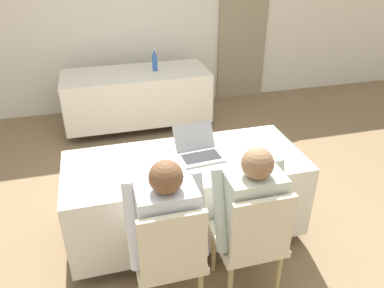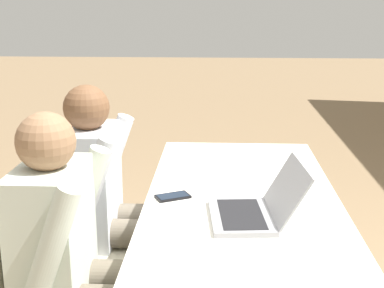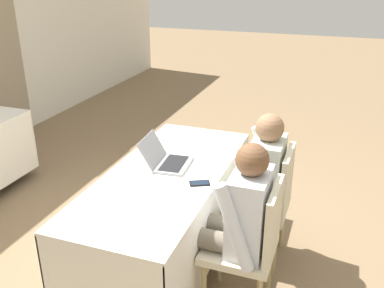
% 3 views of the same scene
% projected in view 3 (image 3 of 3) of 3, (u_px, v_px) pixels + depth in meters
% --- Properties ---
extents(ground_plane, '(24.00, 24.00, 0.00)m').
position_uv_depth(ground_plane, '(168.00, 258.00, 3.33)').
color(ground_plane, '#846B4C').
extents(conference_table_near, '(1.86, 0.78, 0.74)m').
position_uv_depth(conference_table_near, '(166.00, 194.00, 3.11)').
color(conference_table_near, white).
rests_on(conference_table_near, ground_plane).
extents(laptop, '(0.36, 0.36, 0.21)m').
position_uv_depth(laptop, '(167.00, 160.00, 3.14)').
color(laptop, '#99999E').
rests_on(laptop, conference_table_near).
extents(cell_phone, '(0.13, 0.16, 0.01)m').
position_uv_depth(cell_phone, '(200.00, 183.00, 2.88)').
color(cell_phone, black).
rests_on(cell_phone, conference_table_near).
extents(paper_beside_laptop, '(0.32, 0.36, 0.00)m').
position_uv_depth(paper_beside_laptop, '(207.00, 146.00, 3.50)').
color(paper_beside_laptop, white).
rests_on(paper_beside_laptop, conference_table_near).
extents(paper_centre_table, '(0.26, 0.33, 0.00)m').
position_uv_depth(paper_centre_table, '(157.00, 207.00, 2.61)').
color(paper_centre_table, white).
rests_on(paper_centre_table, conference_table_near).
extents(chair_near_left, '(0.44, 0.44, 0.91)m').
position_uv_depth(chair_near_left, '(251.00, 242.00, 2.68)').
color(chair_near_left, tan).
rests_on(chair_near_left, ground_plane).
extents(chair_near_right, '(0.44, 0.44, 0.91)m').
position_uv_depth(chair_near_right, '(268.00, 200.00, 3.16)').
color(chair_near_right, tan).
rests_on(chair_near_right, ground_plane).
extents(person_checkered_shirt, '(0.50, 0.52, 1.17)m').
position_uv_depth(person_checkered_shirt, '(236.00, 217.00, 2.65)').
color(person_checkered_shirt, '#665B4C').
rests_on(person_checkered_shirt, ground_plane).
extents(person_white_shirt, '(0.50, 0.52, 1.17)m').
position_uv_depth(person_white_shirt, '(255.00, 178.00, 3.13)').
color(person_white_shirt, '#665B4C').
rests_on(person_white_shirt, ground_plane).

